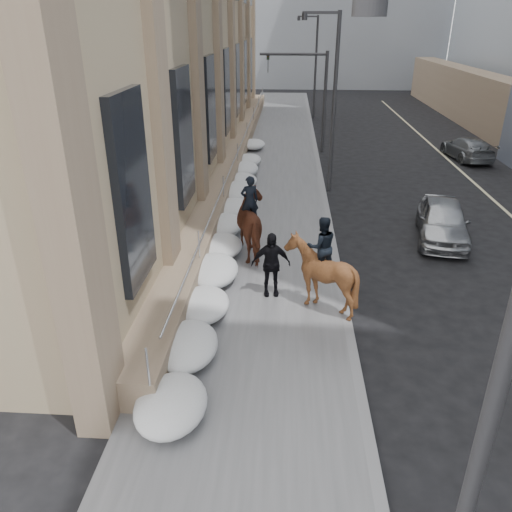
% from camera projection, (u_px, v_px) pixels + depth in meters
% --- Properties ---
extents(ground, '(140.00, 140.00, 0.00)m').
position_uv_depth(ground, '(247.00, 364.00, 12.17)').
color(ground, black).
rests_on(ground, ground).
extents(sidewalk, '(5.00, 80.00, 0.12)m').
position_uv_depth(sidewalk, '(266.00, 216.00, 21.17)').
color(sidewalk, '#535356').
rests_on(sidewalk, ground).
extents(curb, '(0.24, 80.00, 0.12)m').
position_uv_depth(curb, '(328.00, 218.00, 21.01)').
color(curb, slate).
rests_on(curb, ground).
extents(bg_building_far, '(24.00, 12.00, 20.00)m').
position_uv_depth(bg_building_far, '(246.00, 3.00, 73.23)').
color(bg_building_far, gray).
rests_on(bg_building_far, ground).
extents(streetlight_near, '(1.71, 0.24, 8.00)m').
position_uv_depth(streetlight_near, '(483.00, 376.00, 4.64)').
color(streetlight_near, '#2D2D30').
rests_on(streetlight_near, ground).
extents(streetlight_mid, '(1.71, 0.24, 8.00)m').
position_uv_depth(streetlight_mid, '(331.00, 94.00, 22.68)').
color(streetlight_mid, '#2D2D30').
rests_on(streetlight_mid, ground).
extents(streetlight_far, '(1.71, 0.24, 8.00)m').
position_uv_depth(streetlight_far, '(314.00, 61.00, 40.73)').
color(streetlight_far, '#2D2D30').
rests_on(streetlight_far, ground).
extents(traffic_signal, '(4.10, 0.22, 6.00)m').
position_uv_depth(traffic_signal, '(310.00, 86.00, 30.19)').
color(traffic_signal, '#2D2D30').
rests_on(traffic_signal, ground).
extents(snow_bank, '(1.70, 18.10, 0.76)m').
position_uv_depth(snow_bank, '(227.00, 223.00, 19.37)').
color(snow_bank, white).
rests_on(snow_bank, sidewalk).
extents(mounted_horse_left, '(1.98, 2.87, 2.76)m').
position_uv_depth(mounted_horse_left, '(255.00, 223.00, 17.16)').
color(mounted_horse_left, '#4C2517').
rests_on(mounted_horse_left, sidewalk).
extents(mounted_horse_right, '(2.10, 2.26, 2.71)m').
position_uv_depth(mounted_horse_right, '(320.00, 271.00, 13.90)').
color(mounted_horse_right, '#4F2D16').
rests_on(mounted_horse_right, sidewalk).
extents(pedestrian, '(1.21, 0.63, 1.98)m').
position_uv_depth(pedestrian, '(271.00, 264.00, 14.64)').
color(pedestrian, black).
rests_on(pedestrian, sidewalk).
extents(car_silver, '(2.57, 4.67, 1.50)m').
position_uv_depth(car_silver, '(443.00, 220.00, 18.82)').
color(car_silver, '#989B9F').
rests_on(car_silver, ground).
extents(car_grey, '(2.32, 4.74, 1.33)m').
position_uv_depth(car_grey, '(467.00, 148.00, 29.90)').
color(car_grey, slate).
rests_on(car_grey, ground).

